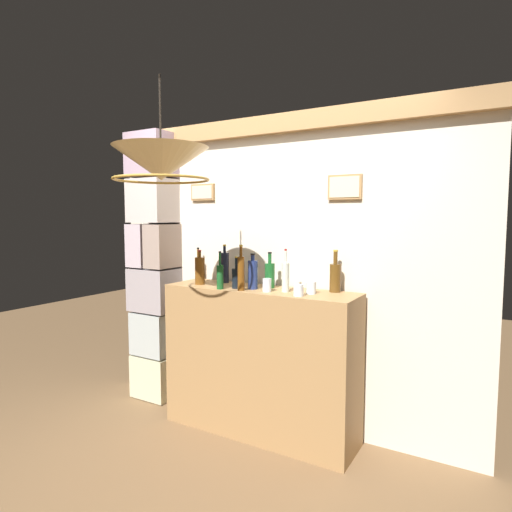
{
  "coord_description": "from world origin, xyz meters",
  "views": [
    {
      "loc": [
        1.6,
        -1.97,
        1.65
      ],
      "look_at": [
        0.0,
        0.76,
        1.37
      ],
      "focal_mm": 30.42,
      "sensor_mm": 36.0,
      "label": 1
    }
  ],
  "objects_px": {
    "liquor_bottle_sherry": "(200,270)",
    "liquor_bottle_gin": "(241,272)",
    "liquor_bottle_tequila": "(225,267)",
    "glass_tumbler_shot": "(298,290)",
    "liquor_bottle_bourbon": "(198,268)",
    "glass_tumbler_rocks": "(267,285)",
    "pendant_lamp": "(161,165)",
    "liquor_bottle_amaro": "(286,277)",
    "liquor_bottle_scotch": "(237,278)",
    "liquor_bottle_rye": "(335,277)",
    "liquor_bottle_port": "(220,276)",
    "liquor_bottle_vodka": "(270,275)",
    "liquor_bottle_vermouth": "(253,274)",
    "glass_tumbler_highball": "(311,288)"
  },
  "relations": [
    {
      "from": "liquor_bottle_amaro",
      "to": "glass_tumbler_shot",
      "type": "bearing_deg",
      "value": -34.18
    },
    {
      "from": "glass_tumbler_highball",
      "to": "pendant_lamp",
      "type": "xyz_separation_m",
      "value": [
        -0.71,
        -0.71,
        0.82
      ]
    },
    {
      "from": "liquor_bottle_bourbon",
      "to": "liquor_bottle_vermouth",
      "type": "relative_size",
      "value": 1.03
    },
    {
      "from": "glass_tumbler_highball",
      "to": "pendant_lamp",
      "type": "height_order",
      "value": "pendant_lamp"
    },
    {
      "from": "glass_tumbler_rocks",
      "to": "glass_tumbler_shot",
      "type": "xyz_separation_m",
      "value": [
        0.27,
        -0.04,
        -0.01
      ]
    },
    {
      "from": "liquor_bottle_gin",
      "to": "pendant_lamp",
      "type": "relative_size",
      "value": 0.52
    },
    {
      "from": "liquor_bottle_vodka",
      "to": "liquor_bottle_amaro",
      "type": "bearing_deg",
      "value": -29.08
    },
    {
      "from": "liquor_bottle_bourbon",
      "to": "liquor_bottle_scotch",
      "type": "height_order",
      "value": "liquor_bottle_bourbon"
    },
    {
      "from": "liquor_bottle_bourbon",
      "to": "liquor_bottle_amaro",
      "type": "relative_size",
      "value": 0.89
    },
    {
      "from": "liquor_bottle_bourbon",
      "to": "glass_tumbler_shot",
      "type": "bearing_deg",
      "value": -15.15
    },
    {
      "from": "liquor_bottle_vermouth",
      "to": "liquor_bottle_scotch",
      "type": "distance_m",
      "value": 0.13
    },
    {
      "from": "liquor_bottle_rye",
      "to": "liquor_bottle_gin",
      "type": "distance_m",
      "value": 0.68
    },
    {
      "from": "liquor_bottle_port",
      "to": "glass_tumbler_rocks",
      "type": "relative_size",
      "value": 2.96
    },
    {
      "from": "liquor_bottle_vermouth",
      "to": "glass_tumbler_shot",
      "type": "height_order",
      "value": "liquor_bottle_vermouth"
    },
    {
      "from": "liquor_bottle_sherry",
      "to": "liquor_bottle_vermouth",
      "type": "bearing_deg",
      "value": 2.15
    },
    {
      "from": "liquor_bottle_rye",
      "to": "liquor_bottle_tequila",
      "type": "relative_size",
      "value": 0.97
    },
    {
      "from": "liquor_bottle_tequila",
      "to": "liquor_bottle_port",
      "type": "bearing_deg",
      "value": -61.78
    },
    {
      "from": "liquor_bottle_bourbon",
      "to": "glass_tumbler_rocks",
      "type": "height_order",
      "value": "liquor_bottle_bourbon"
    },
    {
      "from": "liquor_bottle_rye",
      "to": "liquor_bottle_vodka",
      "type": "distance_m",
      "value": 0.5
    },
    {
      "from": "liquor_bottle_tequila",
      "to": "liquor_bottle_vodka",
      "type": "xyz_separation_m",
      "value": [
        0.45,
        -0.05,
        -0.03
      ]
    },
    {
      "from": "liquor_bottle_sherry",
      "to": "liquor_bottle_gin",
      "type": "height_order",
      "value": "liquor_bottle_gin"
    },
    {
      "from": "liquor_bottle_scotch",
      "to": "liquor_bottle_vodka",
      "type": "height_order",
      "value": "liquor_bottle_vodka"
    },
    {
      "from": "liquor_bottle_bourbon",
      "to": "liquor_bottle_scotch",
      "type": "distance_m",
      "value": 0.59
    },
    {
      "from": "liquor_bottle_sherry",
      "to": "liquor_bottle_rye",
      "type": "xyz_separation_m",
      "value": [
        1.06,
        0.2,
        -0.0
      ]
    },
    {
      "from": "liquor_bottle_port",
      "to": "glass_tumbler_shot",
      "type": "distance_m",
      "value": 0.63
    },
    {
      "from": "liquor_bottle_bourbon",
      "to": "liquor_bottle_sherry",
      "type": "xyz_separation_m",
      "value": [
        0.19,
        -0.22,
        0.01
      ]
    },
    {
      "from": "liquor_bottle_port",
      "to": "glass_tumbler_shot",
      "type": "xyz_separation_m",
      "value": [
        0.63,
        0.03,
        -0.06
      ]
    },
    {
      "from": "liquor_bottle_gin",
      "to": "liquor_bottle_tequila",
      "type": "bearing_deg",
      "value": 141.43
    },
    {
      "from": "liquor_bottle_vodka",
      "to": "liquor_bottle_port",
      "type": "xyz_separation_m",
      "value": [
        -0.29,
        -0.23,
        -0.0
      ]
    },
    {
      "from": "liquor_bottle_vermouth",
      "to": "liquor_bottle_port",
      "type": "relative_size",
      "value": 0.94
    },
    {
      "from": "glass_tumbler_highball",
      "to": "pendant_lamp",
      "type": "relative_size",
      "value": 0.13
    },
    {
      "from": "pendant_lamp",
      "to": "liquor_bottle_vodka",
      "type": "bearing_deg",
      "value": 66.62
    },
    {
      "from": "liquor_bottle_bourbon",
      "to": "liquor_bottle_vermouth",
      "type": "distance_m",
      "value": 0.69
    },
    {
      "from": "liquor_bottle_rye",
      "to": "glass_tumbler_rocks",
      "type": "distance_m",
      "value": 0.49
    },
    {
      "from": "liquor_bottle_vodka",
      "to": "glass_tumbler_highball",
      "type": "bearing_deg",
      "value": -12.19
    },
    {
      "from": "liquor_bottle_amaro",
      "to": "liquor_bottle_scotch",
      "type": "xyz_separation_m",
      "value": [
        -0.39,
        -0.04,
        -0.03
      ]
    },
    {
      "from": "liquor_bottle_bourbon",
      "to": "pendant_lamp",
      "type": "xyz_separation_m",
      "value": [
        0.41,
        -0.88,
        0.76
      ]
    },
    {
      "from": "liquor_bottle_gin",
      "to": "liquor_bottle_vermouth",
      "type": "bearing_deg",
      "value": 66.38
    },
    {
      "from": "liquor_bottle_tequila",
      "to": "pendant_lamp",
      "type": "xyz_separation_m",
      "value": [
        0.1,
        -0.84,
        0.73
      ]
    },
    {
      "from": "liquor_bottle_amaro",
      "to": "glass_tumbler_shot",
      "type": "xyz_separation_m",
      "value": [
        0.15,
        -0.1,
        -0.07
      ]
    },
    {
      "from": "liquor_bottle_vermouth",
      "to": "glass_tumbler_shot",
      "type": "xyz_separation_m",
      "value": [
        0.42,
        -0.09,
        -0.07
      ]
    },
    {
      "from": "pendant_lamp",
      "to": "liquor_bottle_rye",
      "type": "bearing_deg",
      "value": 46.12
    },
    {
      "from": "liquor_bottle_amaro",
      "to": "pendant_lamp",
      "type": "relative_size",
      "value": 0.48
    },
    {
      "from": "liquor_bottle_sherry",
      "to": "liquor_bottle_vodka",
      "type": "relative_size",
      "value": 1.01
    },
    {
      "from": "liquor_bottle_tequila",
      "to": "glass_tumbler_shot",
      "type": "bearing_deg",
      "value": -17.89
    },
    {
      "from": "liquor_bottle_vodka",
      "to": "glass_tumbler_shot",
      "type": "relative_size",
      "value": 3.44
    },
    {
      "from": "liquor_bottle_port",
      "to": "liquor_bottle_rye",
      "type": "bearing_deg",
      "value": 21.48
    },
    {
      "from": "liquor_bottle_amaro",
      "to": "pendant_lamp",
      "type": "bearing_deg",
      "value": -127.31
    },
    {
      "from": "liquor_bottle_amaro",
      "to": "liquor_bottle_scotch",
      "type": "height_order",
      "value": "liquor_bottle_amaro"
    },
    {
      "from": "liquor_bottle_bourbon",
      "to": "liquor_bottle_vodka",
      "type": "height_order",
      "value": "liquor_bottle_bourbon"
    }
  ]
}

